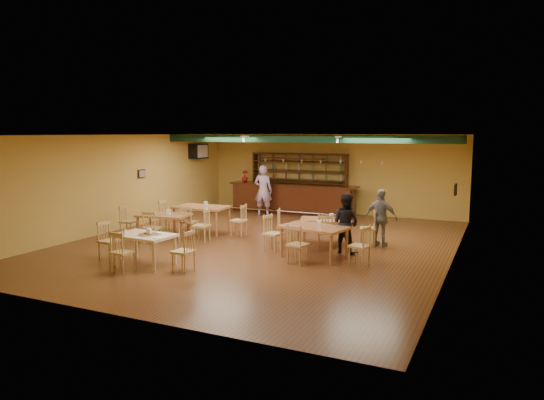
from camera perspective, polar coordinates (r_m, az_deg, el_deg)
The scene contains 23 objects.
floor at distance 14.00m, azimuth -1.14°, elevation -4.96°, with size 12.00×12.00×0.00m, color #532D17.
ceiling_beam at distance 16.22m, azimuth 3.23°, elevation 6.99°, with size 10.00×0.30×0.25m, color #10311D.
track_rail_left at distance 17.50m, azimuth -1.56°, elevation 7.28°, with size 0.05×2.50×0.05m, color silver.
track_rail_right at distance 16.33m, azimuth 8.62°, elevation 7.16°, with size 0.05×2.50×0.05m, color silver.
ac_unit at distance 19.71m, azimuth -8.36°, elevation 5.53°, with size 0.34×0.70×0.48m, color silver.
picture_left at distance 17.28m, azimuth -14.64°, elevation 2.91°, with size 0.04×0.34×0.28m, color black.
picture_right at distance 12.88m, azimuth 20.17°, elevation 1.13°, with size 0.04×0.34×0.28m, color black.
bar_counter at distance 19.02m, azimuth 2.36°, elevation 0.13°, with size 5.01×0.85×1.13m, color #37160B.
back_bar_hutch at distance 19.54m, azimuth 3.08°, elevation 2.02°, with size 3.87×0.40×2.28m, color #37160B.
poinsettia at distance 19.81m, azimuth -3.12°, elevation 2.73°, with size 0.25×0.25×0.45m, color #B51011.
dining_table_a at distance 15.61m, azimuth -7.99°, elevation -2.19°, with size 1.63×0.98×0.81m, color #A4653A.
dining_table_b at distance 14.00m, azimuth 6.15°, elevation -3.55°, with size 1.39×0.84×0.70m, color #A4653A.
dining_table_c at distance 14.85m, azimuth -12.17°, elevation -2.97°, with size 1.45×0.87×0.72m, color #A4653A.
dining_table_d at distance 12.41m, azimuth 4.78°, elevation -4.77°, with size 1.57×0.94×0.79m, color #A4653A.
near_table at distance 12.05m, azimuth -14.30°, elevation -5.51°, with size 1.36×0.88×0.73m, color #D4B28E.
pizza_tray at distance 11.91m, azimuth -13.99°, elevation -3.81°, with size 0.40×0.40×0.01m, color silver.
parmesan_shaker at distance 12.13m, azimuth -16.41°, elevation -3.46°, with size 0.07×0.07×0.11m, color #EAE5C6.
napkin_stack at distance 11.91m, azimuth -12.49°, elevation -3.73°, with size 0.20×0.15×0.03m, color white.
pizza_server at distance 11.85m, azimuth -13.29°, elevation -3.80°, with size 0.32×0.09×0.00m, color silver.
side_plate at distance 11.49m, azimuth -12.90°, elevation -4.20°, with size 0.22×0.22×0.01m, color white.
patron_bar at distance 18.57m, azimuth -1.01°, elevation 1.10°, with size 0.68×0.45×1.87m, color #854BA4.
patron_right_a at distance 12.93m, azimuth 8.39°, elevation -2.62°, with size 0.75×0.58×1.54m, color black.
patron_right_b at distance 13.90m, azimuth 12.32°, elevation -1.97°, with size 0.91×0.38×1.55m, color gray.
Camera 1 is at (6.02, -12.26, 3.07)m, focal length 33.08 mm.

